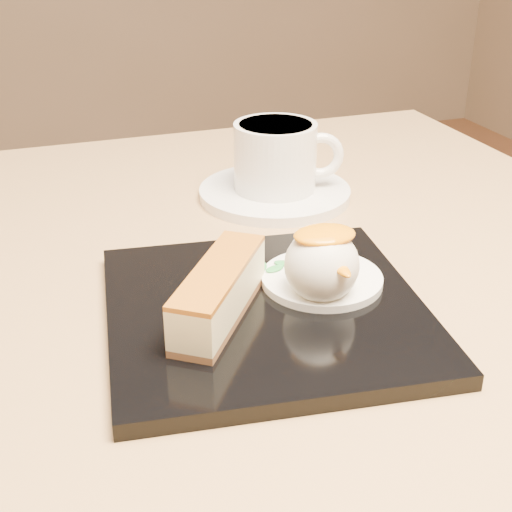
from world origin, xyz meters
name	(u,v)px	position (x,y,z in m)	size (l,w,h in m)	color
table	(229,440)	(0.00, 0.00, 0.56)	(0.80, 0.80, 0.72)	black
dessert_plate	(265,311)	(0.01, -0.06, 0.73)	(0.22, 0.22, 0.01)	black
cheesecake	(219,292)	(-0.02, -0.06, 0.75)	(0.09, 0.11, 0.04)	brown
cream_smear	(322,279)	(0.06, -0.04, 0.73)	(0.09, 0.09, 0.01)	white
ice_cream_scoop	(322,265)	(0.05, -0.06, 0.76)	(0.05, 0.05, 0.05)	white
mango_sauce	(324,235)	(0.05, -0.06, 0.78)	(0.04, 0.03, 0.01)	orange
mint_sprig	(273,266)	(0.03, -0.02, 0.74)	(0.03, 0.02, 0.00)	green
saucer	(275,193)	(0.10, 0.16, 0.72)	(0.15, 0.15, 0.01)	white
coffee_cup	(277,155)	(0.10, 0.15, 0.76)	(0.11, 0.08, 0.07)	white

